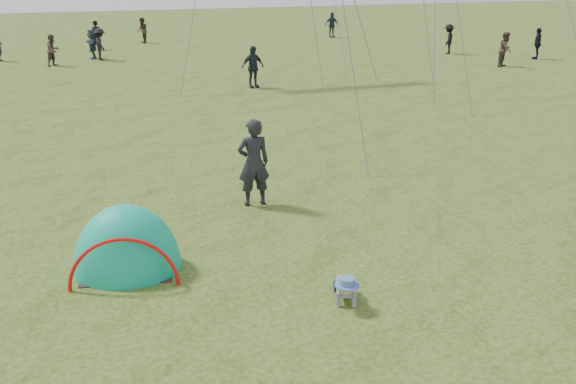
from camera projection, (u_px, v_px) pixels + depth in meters
name	position (u px, v px, depth m)	size (l,w,h in m)	color
ground	(339.00, 308.00, 9.86)	(140.00, 140.00, 0.00)	#214108
crawling_toddler	(345.00, 287.00, 9.94)	(0.49, 0.70, 0.53)	black
popup_tent	(129.00, 269.00, 11.10)	(1.84, 1.51, 2.38)	#0B8F8F
standing_adult	(254.00, 163.00, 13.79)	(0.70, 0.46, 1.92)	black
crowd_person_0	(96.00, 35.00, 39.18)	(0.65, 0.42, 1.77)	black
crowd_person_1	(506.00, 49.00, 32.87)	(0.85, 0.66, 1.74)	#3C2C2A
crowd_person_2	(332.00, 25.00, 46.08)	(1.03, 0.43, 1.77)	#222A3E
crowd_person_3	(449.00, 39.00, 37.60)	(1.10, 0.63, 1.70)	black
crowd_person_5	(92.00, 44.00, 35.56)	(1.50, 0.48, 1.61)	#293744
crowd_person_7	(53.00, 50.00, 33.11)	(0.78, 0.61, 1.61)	#463934
crowd_person_8	(253.00, 67.00, 27.20)	(1.03, 0.43, 1.76)	#1D232D
crowd_person_9	(100.00, 44.00, 35.09)	(1.11, 0.64, 1.72)	black
crowd_person_13	(142.00, 30.00, 42.71)	(0.81, 0.63, 1.67)	#382C22
crowd_person_14	(538.00, 44.00, 35.49)	(0.99, 0.41, 1.70)	black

